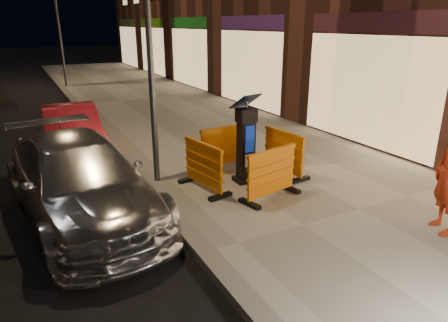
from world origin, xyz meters
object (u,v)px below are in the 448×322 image
barrier_kerbside (204,166)px  barrier_bldgside (284,153)px  car_silver (85,216)px  barrier_front (271,174)px  barrier_back (224,147)px  parking_kiosk (246,141)px  car_red (75,153)px

barrier_kerbside → barrier_bldgside: bearing=-99.9°
barrier_kerbside → car_silver: barrier_kerbside is taller
barrier_front → barrier_back: 1.90m
parking_kiosk → barrier_back: 1.02m
barrier_front → barrier_bldgside: size_ratio=1.00×
barrier_front → barrier_kerbside: 1.34m
parking_kiosk → barrier_bldgside: size_ratio=1.40×
car_silver → barrier_bldgside: bearing=-9.5°
barrier_front → barrier_kerbside: size_ratio=1.00×
barrier_back → parking_kiosk: bearing=-94.9°
parking_kiosk → car_red: 5.12m
parking_kiosk → car_silver: parking_kiosk is taller
barrier_front → car_red: (-2.84, 5.09, -0.63)m
barrier_back → car_red: bearing=126.8°
barrier_kerbside → car_red: (-1.89, 4.14, -0.63)m
car_silver → barrier_kerbside: bearing=-11.8°
parking_kiosk → barrier_bldgside: bearing=-7.9°
barrier_bldgside → barrier_kerbside: bearing=84.1°
parking_kiosk → car_silver: bearing=168.5°
car_silver → car_red: car_silver is taller
parking_kiosk → car_red: (-2.84, 4.14, -1.01)m
barrier_front → barrier_bldgside: 1.34m
barrier_bldgside → parking_kiosk: bearing=84.1°
car_silver → parking_kiosk: bearing=-10.3°
barrier_front → barrier_kerbside: (-0.95, 0.95, 0.00)m
barrier_front → barrier_bldgside: (0.95, 0.95, 0.00)m
car_silver → car_red: (0.38, 3.94, 0.00)m
car_silver → barrier_front: bearing=-26.4°
car_red → car_silver: bearing=-93.2°
barrier_front → barrier_bldgside: bearing=32.1°
parking_kiosk → car_silver: 3.39m
car_red → barrier_kerbside: bearing=-63.0°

